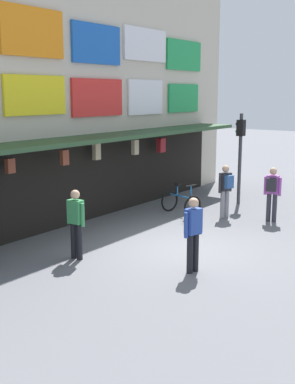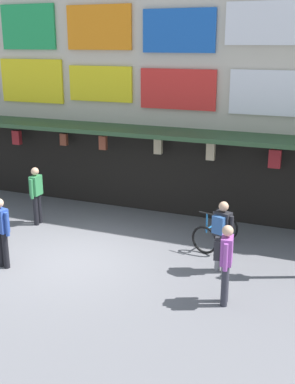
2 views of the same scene
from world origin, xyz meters
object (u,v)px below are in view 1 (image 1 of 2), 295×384
pedestrian_in_blue (272,190)px  pedestrian_in_yellow (193,231)px  bicycle_parked (181,203)px  pedestrian_in_purple (76,220)px  traffic_light_far (240,144)px  pedestrian_in_green (226,187)px

pedestrian_in_blue → pedestrian_in_yellow: bearing=-176.7°
bicycle_parked → pedestrian_in_purple: 5.19m
pedestrian_in_purple → pedestrian_in_blue: 6.48m
pedestrian_in_yellow → pedestrian_in_purple: bearing=108.3°
traffic_light_far → pedestrian_in_green: size_ratio=1.90×
bicycle_parked → pedestrian_in_yellow: pedestrian_in_yellow is taller
bicycle_parked → pedestrian_in_yellow: (-4.26, -3.02, 0.55)m
traffic_light_far → pedestrian_in_yellow: (-6.86, -2.24, -1.19)m
pedestrian_in_purple → pedestrian_in_yellow: bearing=-71.7°
pedestrian_in_green → pedestrian_in_blue: size_ratio=1.00×
pedestrian_in_green → pedestrian_in_yellow: size_ratio=1.00×
bicycle_parked → pedestrian_in_green: pedestrian_in_green is taller
pedestrian_in_purple → pedestrian_in_yellow: (0.89, -2.68, 0.00)m
bicycle_parked → pedestrian_in_green: (0.48, -1.36, 0.59)m
pedestrian_in_green → pedestrian_in_purple: bearing=169.8°
traffic_light_far → bicycle_parked: bearing=163.4°
pedestrian_in_green → pedestrian_in_yellow: bearing=-160.6°
traffic_light_far → pedestrian_in_green: bearing=-164.8°
bicycle_parked → pedestrian_in_blue: 2.92m
bicycle_parked → pedestrian_in_yellow: bearing=-144.6°
bicycle_parked → pedestrian_in_purple: bearing=-176.2°
pedestrian_in_green → traffic_light_far: bearing=15.2°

